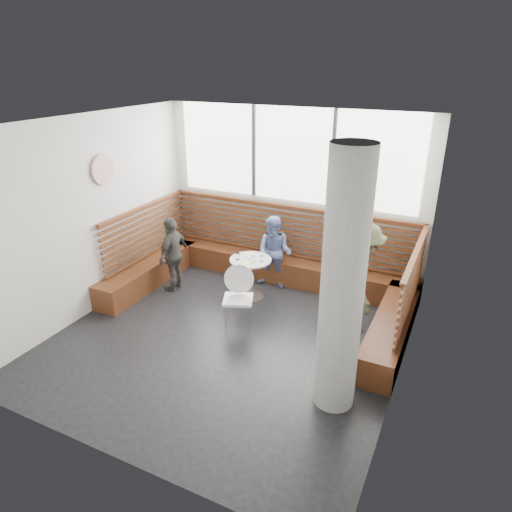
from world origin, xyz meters
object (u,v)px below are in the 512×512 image
at_px(cafe_table, 251,270).
at_px(cafe_chair, 240,292).
at_px(concrete_column, 343,287).
at_px(adult_man, 361,278).
at_px(child_back, 275,253).
at_px(child_left, 173,254).

distance_m(cafe_table, cafe_chair, 0.91).
bearing_deg(concrete_column, adult_man, 95.49).
relative_size(concrete_column, cafe_table, 4.27).
height_order(cafe_table, child_back, child_back).
xyz_separation_m(concrete_column, child_back, (-1.93, 2.55, -0.92)).
bearing_deg(adult_man, concrete_column, 164.10).
height_order(concrete_column, cafe_chair, concrete_column).
relative_size(cafe_chair, child_back, 0.72).
bearing_deg(cafe_chair, cafe_table, 83.89).
relative_size(concrete_column, child_back, 2.34).
distance_m(cafe_chair, adult_man, 1.87).
bearing_deg(concrete_column, cafe_chair, 150.02).
bearing_deg(adult_man, cafe_table, 64.12).
bearing_deg(concrete_column, cafe_table, 137.37).
bearing_deg(child_back, child_left, -152.28).
xyz_separation_m(cafe_table, child_left, (-1.43, -0.28, 0.15)).
height_order(concrete_column, child_left, concrete_column).
relative_size(adult_man, child_left, 1.27).
distance_m(concrete_column, child_back, 3.33).
distance_m(concrete_column, cafe_chair, 2.39).
bearing_deg(concrete_column, child_back, 127.15).
bearing_deg(child_left, cafe_chair, 68.58).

